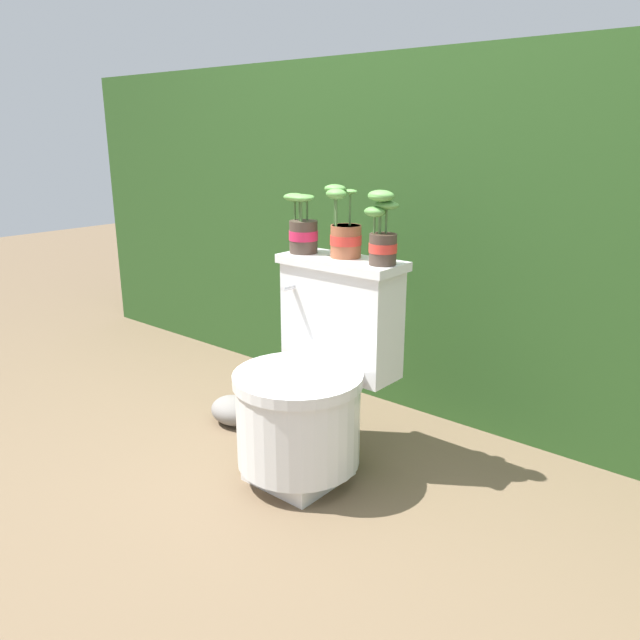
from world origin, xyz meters
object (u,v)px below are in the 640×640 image
Objects in this scene: toilet at (312,387)px; potted_plant_left at (303,227)px; potted_plant_middle at (382,231)px; garden_stone at (234,410)px; potted_plant_midleft at (345,233)px.

potted_plant_left is at bearing 139.18° from toilet.
garden_stone is (-0.64, -0.08, -0.78)m from potted_plant_middle.
garden_stone is at bearing -172.72° from potted_plant_middle.
garden_stone is at bearing -168.26° from potted_plant_midleft.
toilet is at bearing -137.40° from potted_plant_middle.
potted_plant_left is at bearing -170.56° from potted_plant_midleft.
potted_plant_left is 0.83m from garden_stone.
potted_plant_middle reaches higher than garden_stone.
potted_plant_middle is at bearing 1.68° from potted_plant_left.
potted_plant_midleft is 0.90m from garden_stone.
potted_plant_left is (-0.16, 0.14, 0.51)m from toilet.
potted_plant_middle reaches higher than toilet.
toilet is 3.61× the size of garden_stone.
garden_stone is (-0.48, 0.07, -0.26)m from toilet.
garden_stone is (-0.32, -0.07, -0.76)m from potted_plant_left.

